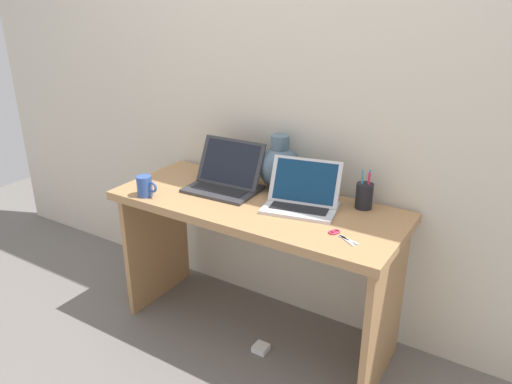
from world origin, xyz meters
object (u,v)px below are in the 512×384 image
Objects in this scene: green_vase at (280,166)px; scissors at (339,235)px; pen_cup at (364,195)px; power_brick at (261,348)px; coffee_mug at (145,186)px; laptop_left at (226,177)px; laptop_right at (303,196)px.

scissors is at bearing -35.59° from green_vase.
pen_cup is 0.90m from power_brick.
pen_cup reaches higher than power_brick.
coffee_mug is 0.95m from scissors.
power_brick is (0.31, -0.18, -0.77)m from laptop_left.
laptop_right is 0.79m from power_brick.
coffee_mug reaches higher than scissors.
laptop_right is 0.26m from green_vase.
laptop_right is at bearing -36.83° from green_vase.
green_vase is 0.89m from power_brick.
green_vase is (0.21, 0.15, 0.05)m from laptop_left.
power_brick is (-0.10, -0.18, -0.76)m from laptop_right.
pen_cup is at bearing 42.61° from power_brick.
scissors is (0.46, -0.33, -0.11)m from green_vase.
scissors is 0.80m from power_brick.
pen_cup is 0.31m from scissors.
green_vase is 1.47× the size of pen_cup.
scissors reaches higher than power_brick.
green_vase is (-0.21, 0.15, 0.06)m from laptop_right.
coffee_mug is 1.61× the size of power_brick.
green_vase is 2.37× the size of coffee_mug.
green_vase is at bearing 143.17° from laptop_right.
laptop_left is 0.85m from power_brick.
scissors is (0.25, -0.17, -0.05)m from laptop_right.
coffee_mug is 0.62× the size of pen_cup.
coffee_mug is 0.96m from power_brick.
pen_cup is (0.93, 0.41, 0.01)m from coffee_mug.
laptop_left reaches higher than laptop_right.
laptop_left is 5.02× the size of power_brick.
laptop_right is 1.98× the size of pen_cup.
pen_cup is 2.58× the size of power_brick.
scissors is 2.05× the size of power_brick.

